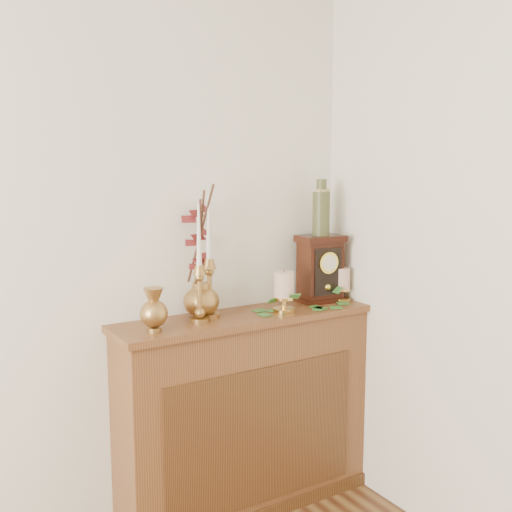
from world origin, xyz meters
TOP-DOWN VIEW (x-y plane):
  - console_shelf at (1.40, 2.10)m, footprint 1.24×0.34m
  - candlestick_left at (1.15, 2.07)m, footprint 0.09×0.09m
  - candlestick_center at (1.23, 2.12)m, footprint 0.09×0.09m
  - bud_vase at (0.93, 2.03)m, footprint 0.11×0.11m
  - ginger_jar at (1.20, 2.19)m, footprint 0.24×0.26m
  - pillar_candle_left at (1.57, 2.04)m, footprint 0.10×0.10m
  - pillar_candle_right at (1.94, 2.08)m, footprint 0.09×0.09m
  - ivy_garland at (1.72, 2.04)m, footprint 0.50×0.23m
  - mantel_clock at (1.85, 2.13)m, footprint 0.23×0.17m
  - ceramic_vase at (1.85, 2.13)m, footprint 0.08×0.08m

SIDE VIEW (x-z plane):
  - console_shelf at x=1.40m, z-range -0.03..0.90m
  - ivy_garland at x=1.72m, z-range 0.90..0.99m
  - bud_vase at x=0.93m, z-range 0.93..1.11m
  - pillar_candle_right at x=1.94m, z-range 0.93..1.11m
  - pillar_candle_left at x=1.57m, z-range 0.93..1.13m
  - mantel_clock at x=1.85m, z-range 0.93..1.26m
  - candlestick_left at x=1.15m, z-range 0.84..1.35m
  - candlestick_center at x=1.23m, z-range 0.84..1.38m
  - ginger_jar at x=1.20m, z-range 0.90..1.49m
  - ceramic_vase at x=1.85m, z-range 1.25..1.52m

